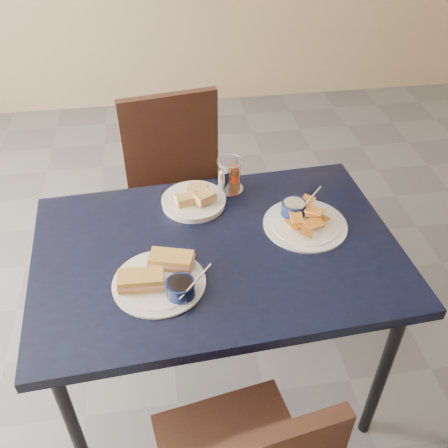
{
  "coord_description": "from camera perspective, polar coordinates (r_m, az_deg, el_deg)",
  "views": [
    {
      "loc": [
        -0.35,
        -1.45,
        1.91
      ],
      "look_at": [
        -0.15,
        -0.16,
        0.82
      ],
      "focal_mm": 40.0,
      "sensor_mm": 36.0,
      "label": 1
    }
  ],
  "objects": [
    {
      "name": "chair_far",
      "position": [
        2.37,
        -4.92,
        4.54
      ],
      "size": [
        0.52,
        0.5,
        0.96
      ],
      "color": "black",
      "rests_on": "ground"
    },
    {
      "name": "plantain_plate",
      "position": [
        1.83,
        8.9,
        0.6
      ],
      "size": [
        0.3,
        0.3,
        0.12
      ],
      "color": "white",
      "rests_on": "dining_table"
    },
    {
      "name": "dining_table",
      "position": [
        1.76,
        -0.78,
        -4.28
      ],
      "size": [
        1.29,
        0.9,
        0.75
      ],
      "color": "black",
      "rests_on": "ground"
    },
    {
      "name": "sandwich_plate",
      "position": [
        1.59,
        -7.12,
        -6.11
      ],
      "size": [
        0.31,
        0.3,
        0.12
      ],
      "color": "white",
      "rests_on": "dining_table"
    },
    {
      "name": "bread_basket",
      "position": [
        1.9,
        -3.4,
        2.73
      ],
      "size": [
        0.24,
        0.24,
        0.07
      ],
      "color": "white",
      "rests_on": "dining_table"
    },
    {
      "name": "condiment_caddy",
      "position": [
        1.95,
        0.49,
        5.33
      ],
      "size": [
        0.11,
        0.11,
        0.14
      ],
      "color": "silver",
      "rests_on": "dining_table"
    },
    {
      "name": "ground",
      "position": [
        2.42,
        3.13,
        -12.35
      ],
      "size": [
        6.0,
        6.0,
        0.0
      ],
      "primitive_type": "plane",
      "color": "#545459",
      "rests_on": "ground"
    }
  ]
}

